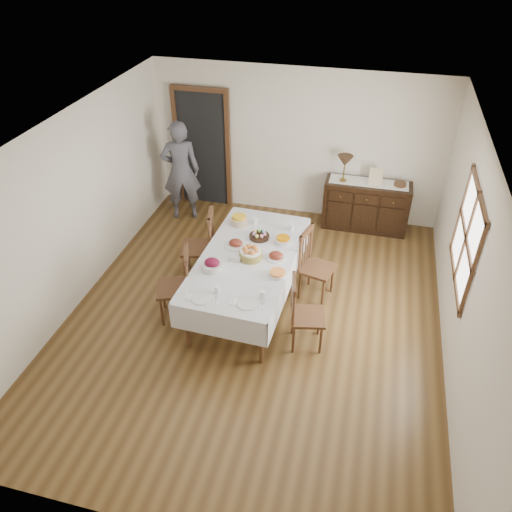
% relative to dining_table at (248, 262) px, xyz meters
% --- Properties ---
extents(ground, '(6.00, 6.00, 0.00)m').
position_rel_dining_table_xyz_m(ground, '(0.15, -0.24, -0.73)').
color(ground, brown).
extents(room_shell, '(5.02, 6.02, 2.65)m').
position_rel_dining_table_xyz_m(room_shell, '(0.00, 0.18, 0.91)').
color(room_shell, silver).
rests_on(room_shell, ground).
extents(dining_table, '(1.32, 2.45, 0.83)m').
position_rel_dining_table_xyz_m(dining_table, '(0.00, 0.00, 0.00)').
color(dining_table, silver).
rests_on(dining_table, ground).
extents(chair_left_near, '(0.57, 0.57, 1.07)m').
position_rel_dining_table_xyz_m(chair_left_near, '(-0.84, -0.46, -0.19)').
color(chair_left_near, '#4D2F1B').
rests_on(chair_left_near, ground).
extents(chair_left_far, '(0.56, 0.56, 1.13)m').
position_rel_dining_table_xyz_m(chair_left_far, '(-0.83, 0.48, -0.16)').
color(chair_left_far, '#4D2F1B').
rests_on(chair_left_far, ground).
extents(chair_right_near, '(0.50, 0.50, 1.01)m').
position_rel_dining_table_xyz_m(chair_right_near, '(0.87, -0.58, -0.22)').
color(chair_right_near, '#4D2F1B').
rests_on(chair_right_near, ground).
extents(chair_right_far, '(0.54, 0.54, 1.06)m').
position_rel_dining_table_xyz_m(chair_right_far, '(0.84, 0.44, -0.19)').
color(chair_right_far, '#4D2F1B').
rests_on(chair_right_far, ground).
extents(sideboard, '(1.43, 0.52, 0.86)m').
position_rel_dining_table_xyz_m(sideboard, '(1.44, 2.48, -0.30)').
color(sideboard, black).
rests_on(sideboard, ground).
extents(person, '(0.70, 0.58, 1.91)m').
position_rel_dining_table_xyz_m(person, '(-1.75, 2.08, 0.23)').
color(person, '#4F4F5A').
rests_on(person, ground).
extents(bread_basket, '(0.31, 0.31, 0.18)m').
position_rel_dining_table_xyz_m(bread_basket, '(0.05, -0.03, 0.17)').
color(bread_basket, olive).
rests_on(bread_basket, dining_table).
extents(egg_basket, '(0.28, 0.28, 0.10)m').
position_rel_dining_table_xyz_m(egg_basket, '(0.04, 0.47, 0.13)').
color(egg_basket, black).
rests_on(egg_basket, dining_table).
extents(ham_platter_a, '(0.31, 0.31, 0.11)m').
position_rel_dining_table_xyz_m(ham_platter_a, '(-0.23, 0.21, 0.12)').
color(ham_platter_a, silver).
rests_on(ham_platter_a, dining_table).
extents(ham_platter_b, '(0.27, 0.27, 0.11)m').
position_rel_dining_table_xyz_m(ham_platter_b, '(0.37, 0.05, 0.13)').
color(ham_platter_b, silver).
rests_on(ham_platter_b, dining_table).
extents(beet_bowl, '(0.27, 0.27, 0.16)m').
position_rel_dining_table_xyz_m(beet_bowl, '(-0.37, -0.38, 0.16)').
color(beet_bowl, silver).
rests_on(beet_bowl, dining_table).
extents(carrot_bowl, '(0.23, 0.23, 0.09)m').
position_rel_dining_table_xyz_m(carrot_bowl, '(0.39, 0.44, 0.14)').
color(carrot_bowl, silver).
rests_on(carrot_bowl, dining_table).
extents(pineapple_bowl, '(0.25, 0.25, 0.14)m').
position_rel_dining_table_xyz_m(pineapple_bowl, '(-0.33, 0.76, 0.16)').
color(pineapple_bowl, '#C7AC8A').
rests_on(pineapple_bowl, dining_table).
extents(casserole_dish, '(0.22, 0.22, 0.07)m').
position_rel_dining_table_xyz_m(casserole_dish, '(0.47, -0.32, 0.13)').
color(casserole_dish, silver).
rests_on(casserole_dish, dining_table).
extents(butter_dish, '(0.14, 0.10, 0.07)m').
position_rel_dining_table_xyz_m(butter_dish, '(-0.13, -0.13, 0.13)').
color(butter_dish, silver).
rests_on(butter_dish, dining_table).
extents(setting_left, '(0.42, 0.31, 0.10)m').
position_rel_dining_table_xyz_m(setting_left, '(-0.27, -0.93, 0.12)').
color(setting_left, silver).
rests_on(setting_left, dining_table).
extents(setting_right, '(0.42, 0.31, 0.10)m').
position_rel_dining_table_xyz_m(setting_right, '(0.29, -0.88, 0.12)').
color(setting_right, silver).
rests_on(setting_right, dining_table).
extents(glass_far_a, '(0.07, 0.07, 0.10)m').
position_rel_dining_table_xyz_m(glass_far_a, '(-0.11, 0.83, 0.14)').
color(glass_far_a, white).
rests_on(glass_far_a, dining_table).
extents(glass_far_b, '(0.07, 0.07, 0.11)m').
position_rel_dining_table_xyz_m(glass_far_b, '(0.45, 0.78, 0.15)').
color(glass_far_b, white).
rests_on(glass_far_b, dining_table).
extents(runner, '(1.30, 0.35, 0.01)m').
position_rel_dining_table_xyz_m(runner, '(1.43, 2.51, 0.13)').
color(runner, white).
rests_on(runner, sideboard).
extents(table_lamp, '(0.26, 0.26, 0.46)m').
position_rel_dining_table_xyz_m(table_lamp, '(1.00, 2.45, 0.49)').
color(table_lamp, brown).
rests_on(table_lamp, sideboard).
extents(picture_frame, '(0.22, 0.08, 0.28)m').
position_rel_dining_table_xyz_m(picture_frame, '(1.53, 2.46, 0.27)').
color(picture_frame, beige).
rests_on(picture_frame, sideboard).
extents(deco_bowl, '(0.20, 0.20, 0.06)m').
position_rel_dining_table_xyz_m(deco_bowl, '(1.94, 2.50, 0.16)').
color(deco_bowl, '#4D2F1B').
rests_on(deco_bowl, sideboard).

